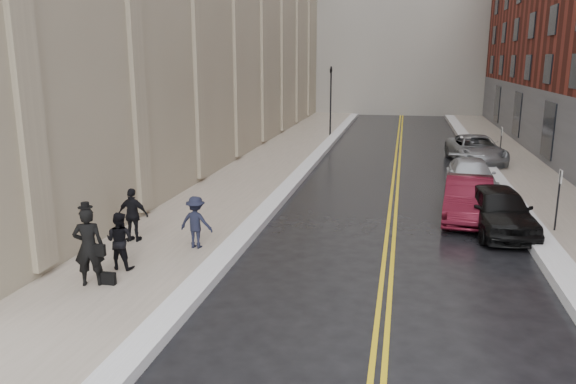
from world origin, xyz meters
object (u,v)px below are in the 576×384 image
at_px(car_black, 499,210).
at_px(pedestrian_a, 120,241).
at_px(pedestrian_b, 196,222).
at_px(car_maroon, 468,199).
at_px(pedestrian_main, 89,247).
at_px(car_silver_near, 471,176).
at_px(pedestrian_c, 133,215).
at_px(car_silver_far, 476,150).

xyz_separation_m(car_black, pedestrian_a, (-10.73, -6.06, 0.15)).
distance_m(pedestrian_a, pedestrian_b, 2.52).
bearing_deg(car_maroon, pedestrian_main, -133.14).
relative_size(car_silver_near, pedestrian_c, 2.80).
bearing_deg(car_black, pedestrian_b, -163.02).
distance_m(car_maroon, car_silver_near, 4.79).
distance_m(car_silver_near, pedestrian_a, 16.10).
distance_m(car_maroon, pedestrian_b, 10.04).
bearing_deg(pedestrian_b, car_silver_near, -126.75).
bearing_deg(car_maroon, car_black, -52.99).
distance_m(pedestrian_b, pedestrian_c, 2.16).
bearing_deg(pedestrian_c, car_maroon, -153.73).
xyz_separation_m(car_maroon, car_silver_far, (1.60, 11.91, 0.00)).
distance_m(car_black, car_silver_near, 6.16).
relative_size(car_maroon, car_silver_near, 0.99).
bearing_deg(pedestrian_a, car_black, -147.77).
xyz_separation_m(car_maroon, pedestrian_c, (-10.62, -5.21, 0.23)).
distance_m(car_black, car_silver_far, 13.34).
relative_size(pedestrian_main, pedestrian_b, 1.28).
distance_m(car_silver_near, car_silver_far, 7.23).
height_order(car_maroon, car_silver_far, car_silver_far).
relative_size(pedestrian_main, pedestrian_a, 1.28).
relative_size(pedestrian_main, pedestrian_c, 1.20).
xyz_separation_m(car_maroon, pedestrian_b, (-8.47, -5.39, 0.17)).
relative_size(car_silver_far, pedestrian_main, 2.75).
bearing_deg(car_silver_near, car_black, -88.20).
relative_size(car_maroon, pedestrian_a, 2.96).
bearing_deg(pedestrian_main, pedestrian_a, -118.40).
bearing_deg(pedestrian_c, pedestrian_a, 108.19).
height_order(pedestrian_a, pedestrian_b, pedestrian_b).
relative_size(car_silver_near, pedestrian_b, 2.99).
relative_size(car_maroon, car_silver_far, 0.84).
xyz_separation_m(car_black, pedestrian_main, (-10.92, -7.28, 0.38)).
distance_m(car_maroon, pedestrian_main, 13.31).
relative_size(car_silver_far, pedestrian_c, 3.30).
xyz_separation_m(car_silver_near, pedestrian_main, (-10.66, -13.44, 0.48)).
bearing_deg(car_silver_far, pedestrian_a, -127.23).
bearing_deg(pedestrian_c, car_silver_far, -125.37).
height_order(car_silver_near, car_silver_far, car_silver_far).
bearing_deg(pedestrian_c, car_black, -161.52).
bearing_deg(pedestrian_c, pedestrian_main, 99.18).
bearing_deg(pedestrian_main, pedestrian_b, -135.60).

